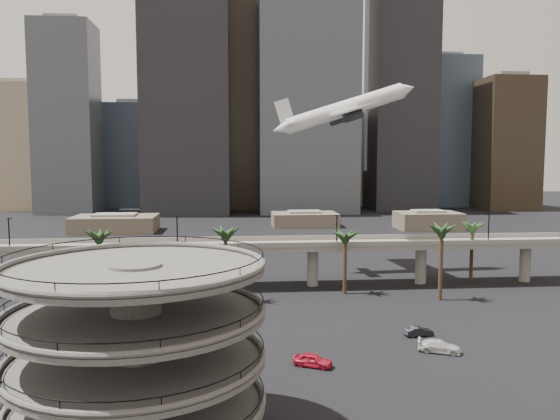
{
  "coord_description": "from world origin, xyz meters",
  "views": [
    {
      "loc": [
        -4.74,
        -50.45,
        25.15
      ],
      "look_at": [
        2.13,
        28.0,
        17.7
      ],
      "focal_mm": 35.0,
      "sensor_mm": 36.0,
      "label": 1
    }
  ],
  "objects": [
    {
      "name": "car_c",
      "position": [
        21.97,
        16.41,
        0.8
      ],
      "size": [
        5.92,
        4.1,
        1.59
      ],
      "primitive_type": "imported",
      "rotation": [
        0.0,
        0.0,
        1.19
      ],
      "color": "silver",
      "rests_on": "ground"
    },
    {
      "name": "ground",
      "position": [
        0.0,
        0.0,
        0.0
      ],
      "size": [
        700.0,
        700.0,
        0.0
      ],
      "primitive_type": "plane",
      "color": "black",
      "rests_on": "ground"
    },
    {
      "name": "parking_ramp",
      "position": [
        -13.0,
        -4.0,
        9.84
      ],
      "size": [
        22.2,
        22.2,
        17.35
      ],
      "color": "#4D4B48",
      "rests_on": "ground"
    },
    {
      "name": "palm_trees",
      "position": [
        11.58,
        47.18,
        11.3
      ],
      "size": [
        76.4,
        18.4,
        14.0
      ],
      "color": "#402E1B",
      "rests_on": "ground"
    },
    {
      "name": "overpass",
      "position": [
        0.0,
        55.0,
        7.34
      ],
      "size": [
        130.0,
        9.3,
        14.7
      ],
      "color": "slate",
      "rests_on": "ground"
    },
    {
      "name": "car_a",
      "position": [
        4.83,
        13.03,
        0.81
      ],
      "size": [
        5.12,
        3.76,
        1.62
      ],
      "primitive_type": "imported",
      "rotation": [
        0.0,
        0.0,
        1.13
      ],
      "color": "red",
      "rests_on": "ground"
    },
    {
      "name": "skyline",
      "position": [
        15.12,
        217.08,
        49.5
      ],
      "size": [
        269.0,
        86.0,
        135.2
      ],
      "color": "gray",
      "rests_on": "ground"
    },
    {
      "name": "low_buildings",
      "position": [
        6.89,
        142.3,
        2.86
      ],
      "size": [
        135.0,
        27.5,
        6.8
      ],
      "color": "brown",
      "rests_on": "ground"
    },
    {
      "name": "airborne_jet",
      "position": [
        19.9,
        68.77,
        35.86
      ],
      "size": [
        33.26,
        29.73,
        13.32
      ],
      "rotation": [
        0.0,
        -0.31,
        0.1
      ],
      "color": "silver",
      "rests_on": "ground"
    },
    {
      "name": "car_b",
      "position": [
        21.49,
        22.99,
        0.68
      ],
      "size": [
        4.29,
        2.0,
        1.36
      ],
      "primitive_type": "imported",
      "rotation": [
        0.0,
        0.0,
        1.71
      ],
      "color": "black",
      "rests_on": "ground"
    }
  ]
}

